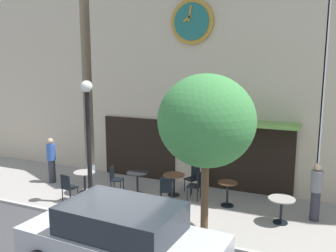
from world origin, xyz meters
The scene contains 18 objects.
ground_plane centered at (0.00, -1.17, -0.02)m, with size 29.51×10.66×0.13m.
clock_building centered at (0.77, 5.41, 5.75)m, with size 8.44×3.87×11.06m.
neighbor_building_left centered at (-6.92, 5.82, 5.56)m, with size 5.99×3.35×11.12m.
street_lamp centered at (-1.48, 1.10, 1.97)m, with size 0.36×0.36×3.87m.
street_tree centered at (2.45, 0.64, 2.96)m, with size 2.49×2.24×4.15m.
cafe_table_center centered at (-2.20, 1.78, 0.53)m, with size 0.73×0.73×0.74m.
cafe_table_center_left centered at (-0.49, 2.38, 0.55)m, with size 0.72×0.72×0.77m.
cafe_table_near_curb centered at (0.67, 2.78, 0.52)m, with size 0.72×0.72×0.73m.
cafe_table_leftmost centered at (2.54, 2.63, 0.50)m, with size 0.60×0.60×0.77m.
cafe_table_near_door centered at (4.21, 2.03, 0.52)m, with size 0.73×0.73×0.72m.
cafe_chair_near_tree centered at (0.77, 1.93, 0.53)m, with size 0.51×0.51×0.90m.
cafe_chair_near_lamp centered at (1.48, 2.73, 0.53)m, with size 0.41×0.41×0.90m.
cafe_chair_corner centered at (-1.31, 2.26, 0.53)m, with size 0.49×0.49×0.90m.
cafe_chair_outer centered at (-2.20, 0.90, 0.53)m, with size 0.45×0.45×0.90m.
cafe_chair_facing_wall centered at (1.12, 3.44, 0.53)m, with size 0.53×0.53×0.90m.
pedestrian_blue centered at (-3.99, 2.21, 0.86)m, with size 0.40×0.40×1.67m.
pedestrian_grey centered at (5.06, 2.61, 0.86)m, with size 0.45×0.45×1.67m.
parked_car_silver centered at (1.48, -1.90, 0.76)m, with size 4.38×2.18×1.55m.
Camera 1 is at (5.23, -7.99, 4.45)m, focal length 39.22 mm.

